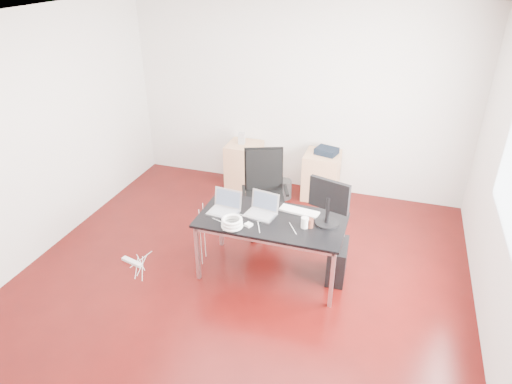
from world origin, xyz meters
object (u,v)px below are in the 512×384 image
(office_chair, at_px, (264,188))
(filing_cabinet_right, at_px, (321,175))
(desk, at_px, (271,223))
(filing_cabinet_left, at_px, (244,165))
(pc_tower, at_px, (337,261))

(office_chair, height_order, filing_cabinet_right, office_chair)
(desk, xyz_separation_m, filing_cabinet_left, (-1.02, 2.00, -0.33))
(filing_cabinet_right, distance_m, pc_tower, 1.93)
(office_chair, distance_m, filing_cabinet_left, 1.33)
(filing_cabinet_left, bearing_deg, filing_cabinet_right, 0.00)
(desk, height_order, pc_tower, desk)
(desk, height_order, filing_cabinet_left, desk)
(office_chair, height_order, pc_tower, office_chair)
(office_chair, xyz_separation_m, filing_cabinet_left, (-0.67, 1.12, -0.26))
(office_chair, bearing_deg, filing_cabinet_right, 43.17)
(pc_tower, bearing_deg, filing_cabinet_right, 103.50)
(office_chair, relative_size, filing_cabinet_right, 1.54)
(desk, relative_size, filing_cabinet_right, 2.29)
(office_chair, bearing_deg, pc_tower, -54.84)
(filing_cabinet_left, bearing_deg, pc_tower, -46.46)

